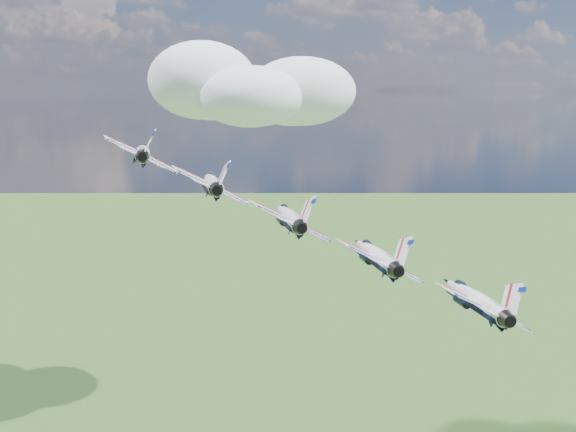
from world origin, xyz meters
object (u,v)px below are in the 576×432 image
object	(u,v)px
jet_0	(143,152)
jet_3	(375,254)
jet_1	(211,182)
jet_2	(288,216)
jet_4	(473,298)

from	to	relation	value
jet_0	jet_3	xyz separation A→B (m)	(20.88, -20.99, -8.89)
jet_0	jet_1	xyz separation A→B (m)	(6.96, -7.00, -2.96)
jet_2	jet_3	world-z (taller)	jet_2
jet_0	jet_2	distance (m)	20.61
jet_0	jet_4	world-z (taller)	jet_0
jet_1	jet_2	bearing A→B (deg)	-41.04
jet_2	jet_0	bearing A→B (deg)	138.96
jet_2	jet_4	size ratio (longest dim) A/B	1.00
jet_3	jet_4	bearing A→B (deg)	-41.04
jet_0	jet_2	world-z (taller)	jet_0
jet_0	jet_2	size ratio (longest dim) A/B	1.00
jet_3	jet_2	bearing A→B (deg)	138.96
jet_0	jet_2	bearing A→B (deg)	-41.04
jet_2	jet_3	size ratio (longest dim) A/B	1.00
jet_0	jet_1	bearing A→B (deg)	-41.04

